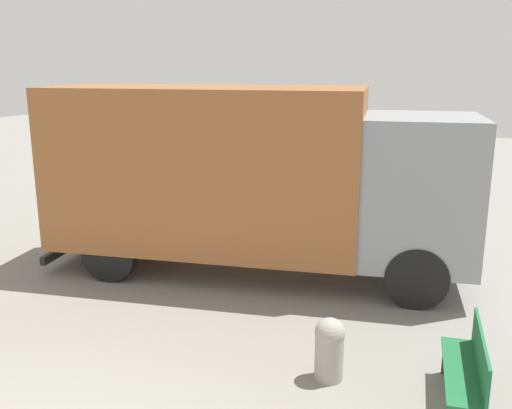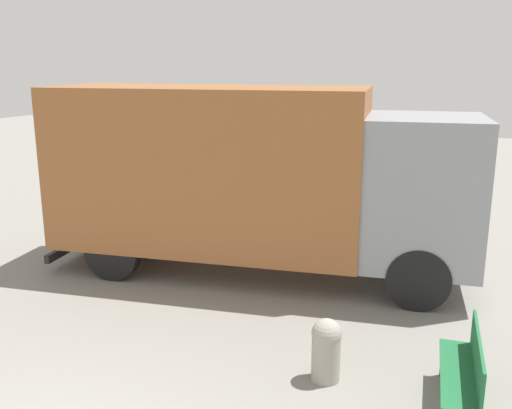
# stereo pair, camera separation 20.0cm
# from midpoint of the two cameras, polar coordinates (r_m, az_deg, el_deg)

# --- Properties ---
(delivery_truck) EXTENTS (8.08, 3.64, 3.50)m
(delivery_truck) POSITION_cam_midpoint_polar(r_m,az_deg,el_deg) (10.52, -1.16, 3.07)
(delivery_truck) COLOR #99592D
(delivery_truck) RESTS_ON ground
(park_bench) EXTENTS (0.62, 1.62, 0.95)m
(park_bench) POSITION_cam_midpoint_polar(r_m,az_deg,el_deg) (7.19, 19.75, -15.24)
(park_bench) COLOR #1E6638
(park_bench) RESTS_ON ground
(bollard_near_bench) EXTENTS (0.38, 0.38, 0.83)m
(bollard_near_bench) POSITION_cam_midpoint_polar(r_m,az_deg,el_deg) (7.45, 6.56, -13.94)
(bollard_near_bench) COLOR #9E998C
(bollard_near_bench) RESTS_ON ground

